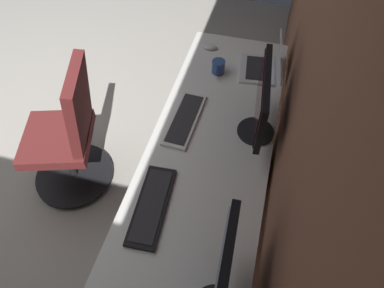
% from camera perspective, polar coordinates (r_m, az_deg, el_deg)
% --- Properties ---
extents(floor_plane, '(5.31, 5.31, 0.00)m').
position_cam_1_polar(floor_plane, '(3.20, -29.58, 1.07)').
color(floor_plane, '#B2ADA3').
extents(wall_back, '(5.02, 0.10, 2.60)m').
position_cam_1_polar(wall_back, '(1.56, 20.56, 15.64)').
color(wall_back, brown).
rests_on(wall_back, ground).
extents(desk, '(2.35, 0.65, 0.73)m').
position_cam_1_polar(desk, '(1.75, 1.59, -6.09)').
color(desk, white).
rests_on(desk, ground).
extents(drawer_pedestal, '(0.40, 0.51, 0.69)m').
position_cam_1_polar(drawer_pedestal, '(2.15, 3.70, -5.36)').
color(drawer_pedestal, white).
rests_on(drawer_pedestal, ground).
extents(monitor_primary, '(0.48, 0.20, 0.40)m').
position_cam_1_polar(monitor_primary, '(1.72, 11.59, 6.97)').
color(monitor_primary, black).
rests_on(monitor_primary, desk).
extents(laptop_leftmost, '(0.32, 0.29, 0.22)m').
position_cam_1_polar(laptop_leftmost, '(2.24, 12.40, 12.94)').
color(laptop_leftmost, silver).
rests_on(laptop_leftmost, desk).
extents(keyboard_main, '(0.43, 0.17, 0.02)m').
position_cam_1_polar(keyboard_main, '(1.60, -6.79, -10.21)').
color(keyboard_main, black).
rests_on(keyboard_main, desk).
extents(keyboard_spare, '(0.42, 0.16, 0.02)m').
position_cam_1_polar(keyboard_spare, '(1.90, -1.25, 4.19)').
color(keyboard_spare, silver).
rests_on(keyboard_spare, desk).
extents(mouse_main, '(0.06, 0.10, 0.03)m').
position_cam_1_polar(mouse_main, '(2.40, 2.97, 16.06)').
color(mouse_main, silver).
rests_on(mouse_main, desk).
extents(coffee_mug, '(0.12, 0.08, 0.09)m').
position_cam_1_polar(coffee_mug, '(2.19, 4.43, 12.77)').
color(coffee_mug, '#335193').
rests_on(coffee_mug, desk).
extents(office_chair, '(0.56, 0.60, 0.97)m').
position_cam_1_polar(office_chair, '(2.32, -19.95, 0.87)').
color(office_chair, maroon).
rests_on(office_chair, ground).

